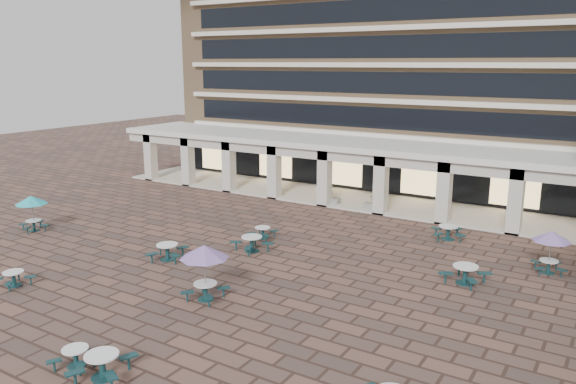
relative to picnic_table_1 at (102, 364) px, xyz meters
The scene contains 16 objects.
ground 11.28m from the picnic_table_1, 102.51° to the left, with size 120.00×120.00×0.00m, color brown.
apartment_building 38.50m from the picnic_table_1, 93.83° to the left, with size 40.00×15.50×25.20m.
retail_arcade 26.03m from the picnic_table_1, 95.40° to the left, with size 42.00×6.60×4.40m.
picnic_table_1 is the anchor object (origin of this frame).
picnic_table_2 1.32m from the picnic_table_1, behind, with size 1.72×1.72×0.66m.
picnic_table_4 18.67m from the picnic_table_1, 151.97° to the left, with size 1.86×1.86×2.15m.
picnic_table_5 9.98m from the picnic_table_1, 162.33° to the left, with size 1.59×1.59×0.68m.
picnic_table_6 6.74m from the picnic_table_1, 100.18° to the left, with size 2.10×2.10×2.42m.
picnic_table_7 16.11m from the picnic_table_1, 61.23° to the left, with size 2.21×2.21×0.86m.
picnic_table_9 11.06m from the picnic_table_1, 123.15° to the left, with size 2.29×2.29×0.83m.
picnic_table_10 13.01m from the picnic_table_1, 103.98° to the left, with size 2.27×2.27×0.84m.
picnic_table_11 20.65m from the picnic_table_1, 58.38° to the left, with size 1.81×1.81×2.09m.
picnic_table_12 15.31m from the picnic_table_1, 104.88° to the left, with size 1.60×1.60×0.67m.
picnic_table_13 20.87m from the picnic_table_1, 75.65° to the left, with size 2.22×2.22×0.81m.
planter_left 24.30m from the picnic_table_1, 100.40° to the left, with size 1.50×0.91×1.34m.
planter_right 23.92m from the picnic_table_1, 92.19° to the left, with size 1.50×0.60×1.18m.
Camera 1 is at (16.06, -21.62, 9.89)m, focal length 35.00 mm.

